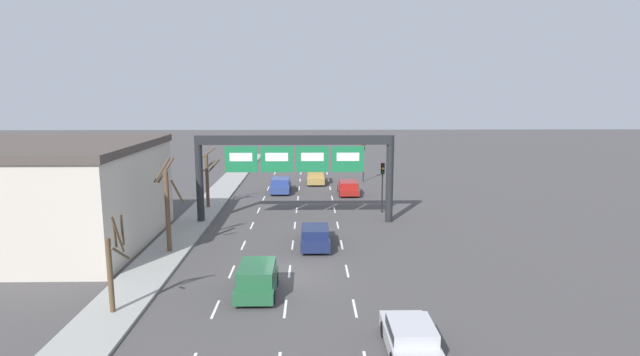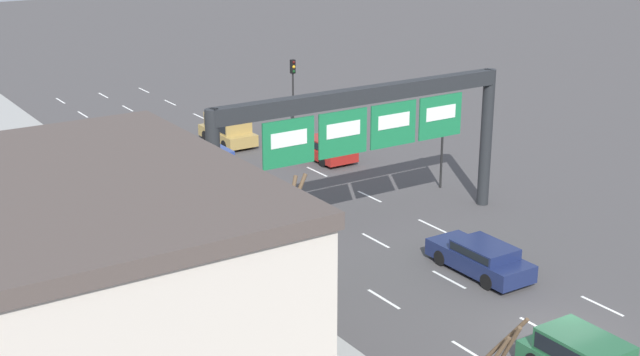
{
  "view_description": "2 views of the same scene",
  "coord_description": "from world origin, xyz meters",
  "px_view_note": "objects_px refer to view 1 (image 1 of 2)",
  "views": [
    {
      "loc": [
        1.22,
        -26.22,
        10.11
      ],
      "look_at": [
        1.9,
        8.94,
        4.05
      ],
      "focal_mm": 28.0,
      "sensor_mm": 36.0,
      "label": 1
    },
    {
      "loc": [
        -22.35,
        -18.81,
        15.13
      ],
      "look_at": [
        -2.2,
        12.2,
        3.03
      ],
      "focal_mm": 50.0,
      "sensor_mm": 36.0,
      "label": 2
    }
  ],
  "objects_px": {
    "traffic_light_near_gantry": "(363,154)",
    "suv_gold": "(316,175)",
    "tree_bare_third": "(207,177)",
    "car_blue": "(281,185)",
    "suv_green": "(257,278)",
    "car_navy": "(315,235)",
    "tree_bare_closest": "(168,205)",
    "sign_gantry": "(295,157)",
    "car_silver": "(410,336)",
    "car_red": "(348,187)",
    "tree_bare_second": "(113,264)",
    "traffic_light_mid_block": "(383,177)"
  },
  "relations": [
    {
      "from": "traffic_light_near_gantry",
      "to": "suv_gold",
      "type": "bearing_deg",
      "value": -167.98
    },
    {
      "from": "suv_gold",
      "to": "tree_bare_third",
      "type": "height_order",
      "value": "tree_bare_third"
    },
    {
      "from": "car_blue",
      "to": "suv_green",
      "type": "height_order",
      "value": "suv_green"
    },
    {
      "from": "suv_gold",
      "to": "car_navy",
      "type": "bearing_deg",
      "value": -90.69
    },
    {
      "from": "tree_bare_closest",
      "to": "tree_bare_third",
      "type": "bearing_deg",
      "value": 90.3
    },
    {
      "from": "car_blue",
      "to": "tree_bare_closest",
      "type": "xyz_separation_m",
      "value": [
        -5.9,
        -19.53,
        2.33
      ]
    },
    {
      "from": "sign_gantry",
      "to": "suv_green",
      "type": "distance_m",
      "value": 14.89
    },
    {
      "from": "suv_green",
      "to": "traffic_light_near_gantry",
      "type": "relative_size",
      "value": 0.88
    },
    {
      "from": "car_navy",
      "to": "tree_bare_third",
      "type": "distance_m",
      "value": 14.64
    },
    {
      "from": "sign_gantry",
      "to": "car_navy",
      "type": "relative_size",
      "value": 3.26
    },
    {
      "from": "sign_gantry",
      "to": "traffic_light_near_gantry",
      "type": "relative_size",
      "value": 3.4
    },
    {
      "from": "car_silver",
      "to": "car_blue",
      "type": "height_order",
      "value": "car_blue"
    },
    {
      "from": "car_navy",
      "to": "car_red",
      "type": "distance_m",
      "value": 17.36
    },
    {
      "from": "traffic_light_near_gantry",
      "to": "car_navy",
      "type": "bearing_deg",
      "value": -103.35
    },
    {
      "from": "car_blue",
      "to": "tree_bare_closest",
      "type": "height_order",
      "value": "tree_bare_closest"
    },
    {
      "from": "car_navy",
      "to": "tree_bare_closest",
      "type": "height_order",
      "value": "tree_bare_closest"
    },
    {
      "from": "car_red",
      "to": "tree_bare_second",
      "type": "bearing_deg",
      "value": -115.09
    },
    {
      "from": "car_silver",
      "to": "car_navy",
      "type": "height_order",
      "value": "car_navy"
    },
    {
      "from": "sign_gantry",
      "to": "car_red",
      "type": "xyz_separation_m",
      "value": [
        5.0,
        10.84,
        -4.46
      ]
    },
    {
      "from": "car_navy",
      "to": "suv_gold",
      "type": "bearing_deg",
      "value": 89.31
    },
    {
      "from": "suv_green",
      "to": "tree_bare_second",
      "type": "xyz_separation_m",
      "value": [
        -6.25,
        -2.26,
        1.56
      ]
    },
    {
      "from": "tree_bare_closest",
      "to": "tree_bare_third",
      "type": "height_order",
      "value": "tree_bare_closest"
    },
    {
      "from": "suv_green",
      "to": "traffic_light_mid_block",
      "type": "distance_m",
      "value": 19.54
    },
    {
      "from": "tree_bare_closest",
      "to": "tree_bare_third",
      "type": "xyz_separation_m",
      "value": [
        -0.07,
        12.4,
        -0.28
      ]
    },
    {
      "from": "car_silver",
      "to": "traffic_light_near_gantry",
      "type": "distance_m",
      "value": 38.28
    },
    {
      "from": "suv_gold",
      "to": "car_red",
      "type": "distance_m",
      "value": 6.81
    },
    {
      "from": "car_silver",
      "to": "tree_bare_second",
      "type": "height_order",
      "value": "tree_bare_second"
    },
    {
      "from": "car_silver",
      "to": "tree_bare_closest",
      "type": "distance_m",
      "value": 18.2
    },
    {
      "from": "car_blue",
      "to": "tree_bare_third",
      "type": "height_order",
      "value": "tree_bare_third"
    },
    {
      "from": "car_blue",
      "to": "suv_gold",
      "type": "bearing_deg",
      "value": 52.7
    },
    {
      "from": "car_silver",
      "to": "tree_bare_third",
      "type": "xyz_separation_m",
      "value": [
        -12.92,
        25.05,
        2.12
      ]
    },
    {
      "from": "car_silver",
      "to": "traffic_light_mid_block",
      "type": "xyz_separation_m",
      "value": [
        2.19,
        23.26,
        2.34
      ]
    },
    {
      "from": "car_navy",
      "to": "tree_bare_second",
      "type": "relative_size",
      "value": 0.99
    },
    {
      "from": "suv_green",
      "to": "tree_bare_second",
      "type": "height_order",
      "value": "tree_bare_second"
    },
    {
      "from": "car_red",
      "to": "car_navy",
      "type": "bearing_deg",
      "value": -101.58
    },
    {
      "from": "car_silver",
      "to": "tree_bare_second",
      "type": "distance_m",
      "value": 13.5
    },
    {
      "from": "car_red",
      "to": "tree_bare_third",
      "type": "height_order",
      "value": "tree_bare_third"
    },
    {
      "from": "suv_green",
      "to": "traffic_light_near_gantry",
      "type": "distance_m",
      "value": 33.43
    },
    {
      "from": "car_blue",
      "to": "traffic_light_mid_block",
      "type": "bearing_deg",
      "value": -44.28
    },
    {
      "from": "car_silver",
      "to": "tree_bare_third",
      "type": "relative_size",
      "value": 0.8
    },
    {
      "from": "sign_gantry",
      "to": "car_navy",
      "type": "distance_m",
      "value": 7.75
    },
    {
      "from": "car_navy",
      "to": "traffic_light_mid_block",
      "type": "bearing_deg",
      "value": 58.14
    },
    {
      "from": "sign_gantry",
      "to": "car_blue",
      "type": "xyz_separation_m",
      "value": [
        -1.85,
        12.05,
        -4.38
      ]
    },
    {
      "from": "car_silver",
      "to": "tree_bare_closest",
      "type": "relative_size",
      "value": 0.7
    },
    {
      "from": "tree_bare_closest",
      "to": "tree_bare_second",
      "type": "relative_size",
      "value": 1.25
    },
    {
      "from": "car_navy",
      "to": "suv_gold",
      "type": "xyz_separation_m",
      "value": [
        0.28,
        23.01,
        0.29
      ]
    },
    {
      "from": "traffic_light_near_gantry",
      "to": "tree_bare_second",
      "type": "xyz_separation_m",
      "value": [
        -15.02,
        -34.43,
        -0.81
      ]
    },
    {
      "from": "traffic_light_near_gantry",
      "to": "tree_bare_second",
      "type": "relative_size",
      "value": 0.95
    },
    {
      "from": "sign_gantry",
      "to": "car_silver",
      "type": "relative_size",
      "value": 3.71
    },
    {
      "from": "sign_gantry",
      "to": "suv_green",
      "type": "relative_size",
      "value": 3.88
    }
  ]
}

